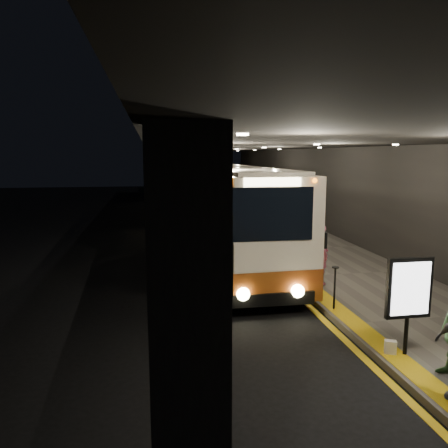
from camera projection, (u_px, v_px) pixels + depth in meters
ground at (216, 294)px, 12.94m from camera, size 90.00×90.00×0.00m
lane_line_white at (153, 257)px, 17.51m from camera, size 0.12×50.00×0.01m
kerb_stripe_yellow at (254, 253)px, 18.20m from camera, size 0.18×50.00×0.01m
sidewalk at (308, 250)px, 18.58m from camera, size 4.50×50.00×0.15m
tactile_strip at (265, 249)px, 18.26m from camera, size 0.50×50.00×0.01m
terminal_wall at (361, 180)px, 18.49m from camera, size 0.10×50.00×6.00m
support_columns at (160, 206)px, 16.24m from camera, size 0.80×24.80×4.40m
canopy at (258, 141)px, 17.50m from camera, size 9.00×50.00×0.40m
coach_main at (230, 219)px, 16.15m from camera, size 2.81×11.49×3.55m
coach_second at (190, 187)px, 30.43m from camera, size 2.95×12.03×3.75m
coach_third at (179, 176)px, 43.82m from camera, size 3.16×12.57×3.92m
passenger_boarding at (321, 254)px, 13.39m from camera, size 0.46×0.68×1.85m
bag_plain at (390, 347)px, 8.69m from camera, size 0.26×0.21×0.28m
info_sign at (409, 290)px, 8.48m from camera, size 0.94×0.13×1.98m
stanchion_post at (335, 288)px, 11.16m from camera, size 0.05×0.05×1.11m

